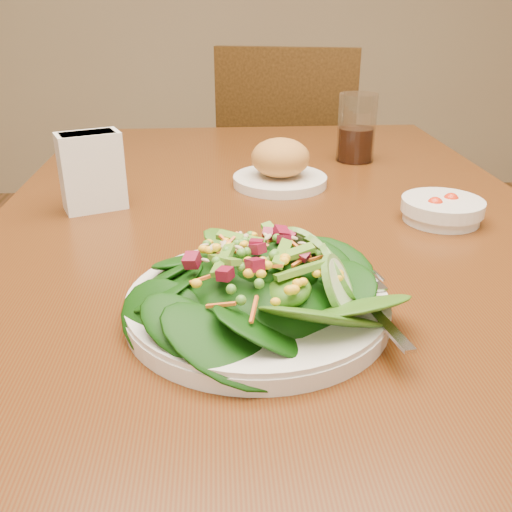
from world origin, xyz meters
name	(u,v)px	position (x,y,z in m)	size (l,w,h in m)	color
dining_table	(275,279)	(0.00, 0.00, 0.65)	(0.90, 1.40, 0.75)	#4A2E12
chair_far	(288,185)	(0.15, 0.98, 0.50)	(0.52, 0.53, 0.94)	#482C0E
salad_plate	(266,289)	(-0.04, -0.28, 0.78)	(0.29, 0.29, 0.08)	white
bread_plate	(280,166)	(0.03, 0.18, 0.79)	(0.17, 0.17, 0.09)	white
tomato_bowl	(442,210)	(0.26, -0.02, 0.77)	(0.13, 0.13, 0.04)	white
drinking_glass	(356,133)	(0.20, 0.35, 0.81)	(0.08, 0.08, 0.14)	silver
napkin_holder	(92,169)	(-0.29, 0.08, 0.82)	(0.11, 0.09, 0.13)	white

